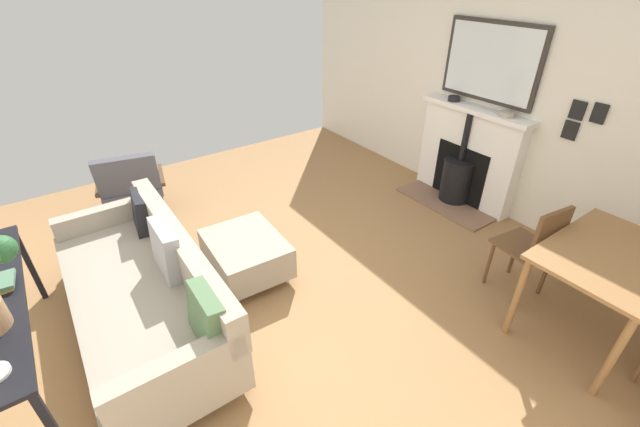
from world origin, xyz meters
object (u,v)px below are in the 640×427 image
object	(u,v)px
fireplace	(464,163)
sofa	(147,292)
mantel_bowl_far	(507,114)
ottoman	(246,253)
dining_chair_near_fireplace	(535,245)
dining_table	(610,266)
mantel_bowl_near	(454,98)
armchair_accent	(131,183)

from	to	relation	value
fireplace	sofa	size ratio (longest dim) A/B	0.63
mantel_bowl_far	ottoman	size ratio (longest dim) A/B	0.19
mantel_bowl_far	dining_chair_near_fireplace	world-z (taller)	mantel_bowl_far
dining_table	sofa	bearing A→B (deg)	-36.56
mantel_bowl_near	dining_table	size ratio (longest dim) A/B	0.13
mantel_bowl_near	dining_chair_near_fireplace	xyz separation A→B (m)	(0.93, 1.70, -0.63)
sofa	mantel_bowl_near	bearing A→B (deg)	-176.74
dining_chair_near_fireplace	ottoman	bearing A→B (deg)	-41.73
dining_chair_near_fireplace	fireplace	bearing A→B (deg)	-123.47
armchair_accent	dining_chair_near_fireplace	bearing A→B (deg)	126.93
ottoman	dining_table	bearing A→B (deg)	130.50
mantel_bowl_near	sofa	world-z (taller)	mantel_bowl_near
mantel_bowl_near	ottoman	bearing A→B (deg)	1.76
fireplace	mantel_bowl_near	world-z (taller)	mantel_bowl_near
fireplace	mantel_bowl_far	distance (m)	0.77
dining_table	dining_chair_near_fireplace	xyz separation A→B (m)	(0.01, -0.52, -0.12)
fireplace	mantel_bowl_near	bearing A→B (deg)	-91.65
dining_chair_near_fireplace	mantel_bowl_near	bearing A→B (deg)	-118.77
mantel_bowl_near	dining_table	xyz separation A→B (m)	(0.92, 2.21, -0.51)
fireplace	sofa	bearing A→B (deg)	-1.49
ottoman	dining_chair_near_fireplace	distance (m)	2.44
mantel_bowl_far	dining_table	world-z (taller)	mantel_bowl_far
armchair_accent	dining_table	bearing A→B (deg)	122.98
ottoman	dining_chair_near_fireplace	bearing A→B (deg)	138.27
armchair_accent	dining_chair_near_fireplace	size ratio (longest dim) A/B	0.94
dining_chair_near_fireplace	sofa	bearing A→B (deg)	-28.93
mantel_bowl_far	sofa	xyz separation A→B (m)	(3.63, -0.46, -0.82)
fireplace	ottoman	bearing A→B (deg)	-4.54
mantel_bowl_far	armchair_accent	size ratio (longest dim) A/B	0.18
ottoman	dining_table	size ratio (longest dim) A/B	0.73
fireplace	armchair_accent	xyz separation A→B (m)	(3.30, -1.77, -0.03)
fireplace	ottoman	distance (m)	2.75
mantel_bowl_near	armchair_accent	bearing A→B (deg)	-23.92
sofa	dining_table	bearing A→B (deg)	143.44
armchair_accent	mantel_bowl_far	bearing A→B (deg)	147.20
ottoman	dining_chair_near_fireplace	size ratio (longest dim) A/B	0.88
sofa	armchair_accent	world-z (taller)	armchair_accent
fireplace	ottoman	world-z (taller)	fireplace
mantel_bowl_near	armchair_accent	size ratio (longest dim) A/B	0.16
mantel_bowl_far	mantel_bowl_near	bearing A→B (deg)	-90.00
fireplace	mantel_bowl_near	xyz separation A→B (m)	(-0.01, -0.30, 0.68)
mantel_bowl_far	dining_table	xyz separation A→B (m)	(0.92, 1.55, -0.51)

